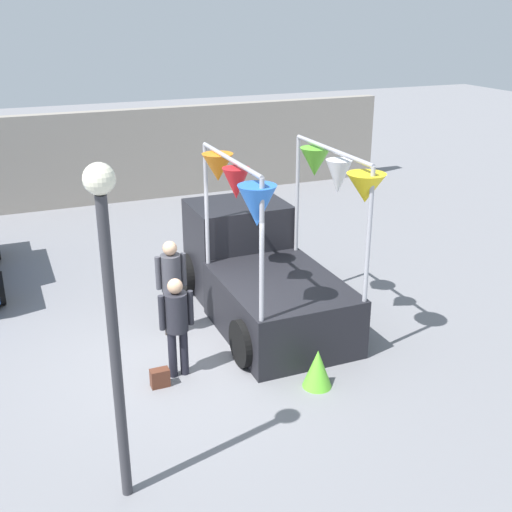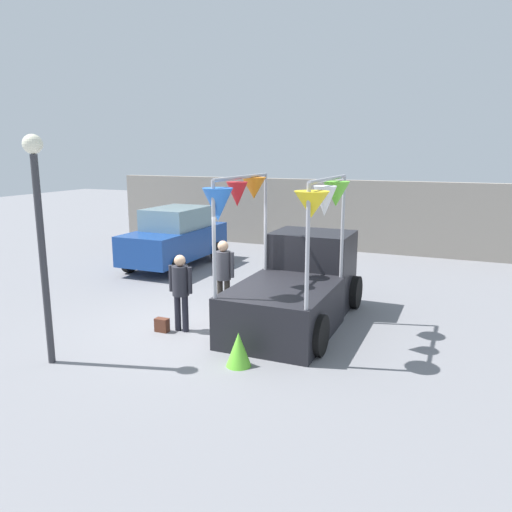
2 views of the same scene
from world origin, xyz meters
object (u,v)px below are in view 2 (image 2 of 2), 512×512
at_px(parked_car, 175,237).
at_px(handbag, 162,325).
at_px(vendor_truck, 298,280).
at_px(street_lamp, 39,218).
at_px(person_vendor, 223,270).
at_px(folded_kite_bundle_lime, 239,349).
at_px(person_customer, 181,286).

relative_size(parked_car, handbag, 14.29).
relative_size(vendor_truck, street_lamp, 1.07).
bearing_deg(street_lamp, vendor_truck, 49.77).
bearing_deg(person_vendor, handbag, -112.76).
bearing_deg(handbag, street_lamp, -114.31).
height_order(vendor_truck, parked_car, vendor_truck).
bearing_deg(street_lamp, folded_kite_bundle_lime, 20.55).
bearing_deg(street_lamp, person_customer, 60.44).
relative_size(parked_car, street_lamp, 1.03).
bearing_deg(vendor_truck, street_lamp, -130.23).
relative_size(person_vendor, folded_kite_bundle_lime, 2.81).
bearing_deg(folded_kite_bundle_lime, parked_car, 129.74).
height_order(parked_car, person_customer, parked_car).
distance_m(parked_car, folded_kite_bundle_lime, 7.97).
relative_size(parked_car, person_customer, 2.50).
bearing_deg(handbag, person_vendor, 67.24).
height_order(person_customer, street_lamp, street_lamp).
xyz_separation_m(vendor_truck, person_customer, (-1.98, -1.60, 0.06)).
xyz_separation_m(parked_car, folded_kite_bundle_lime, (5.08, -6.11, -0.64)).
distance_m(vendor_truck, person_customer, 2.54).
relative_size(parked_car, folded_kite_bundle_lime, 6.67).
bearing_deg(street_lamp, handbag, 65.69).
distance_m(person_vendor, handbag, 1.88).
xyz_separation_m(vendor_truck, street_lamp, (-3.25, -3.84, 1.65)).
bearing_deg(street_lamp, parked_car, 105.39).
xyz_separation_m(person_customer, person_vendor, (0.29, 1.33, 0.06)).
height_order(person_vendor, handbag, person_vendor).
relative_size(vendor_truck, person_vendor, 2.48).
xyz_separation_m(parked_car, person_customer, (3.27, -5.01, 0.01)).
height_order(handbag, street_lamp, street_lamp).
height_order(parked_car, handbag, parked_car).
distance_m(person_vendor, street_lamp, 4.20).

